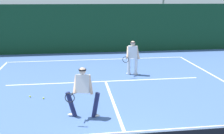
% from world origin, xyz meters
% --- Properties ---
extents(court_line_baseline_far, '(10.56, 0.10, 0.01)m').
position_xyz_m(court_line_baseline_far, '(0.00, 10.94, 0.00)').
color(court_line_baseline_far, white).
rests_on(court_line_baseline_far, ground_plane).
extents(court_line_service, '(8.61, 0.10, 0.01)m').
position_xyz_m(court_line_service, '(0.00, 6.52, 0.00)').
color(court_line_service, white).
rests_on(court_line_service, ground_plane).
extents(court_line_centre, '(0.10, 6.40, 0.01)m').
position_xyz_m(court_line_centre, '(0.00, 3.20, 0.00)').
color(court_line_centre, white).
rests_on(court_line_centre, ground_plane).
extents(player_near, '(1.09, 0.86, 1.61)m').
position_xyz_m(player_near, '(-1.10, 2.96, 0.88)').
color(player_near, '#1E234C').
rests_on(player_near, ground_plane).
extents(player_far, '(0.93, 0.85, 1.66)m').
position_xyz_m(player_far, '(1.42, 7.44, 0.92)').
color(player_far, silver).
rests_on(player_far, ground_plane).
extents(tennis_ball, '(0.07, 0.07, 0.07)m').
position_xyz_m(tennis_ball, '(-3.04, 4.94, 0.03)').
color(tennis_ball, '#D1E033').
rests_on(tennis_ball, ground_plane).
extents(tennis_ball_extra, '(0.07, 0.07, 0.07)m').
position_xyz_m(tennis_ball_extra, '(-2.52, 4.68, 0.03)').
color(tennis_ball_extra, '#D1E033').
rests_on(tennis_ball_extra, ground_plane).
extents(back_fence_windscreen, '(22.28, 0.12, 3.25)m').
position_xyz_m(back_fence_windscreen, '(0.00, 13.20, 1.62)').
color(back_fence_windscreen, '#113921').
rests_on(back_fence_windscreen, ground_plane).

